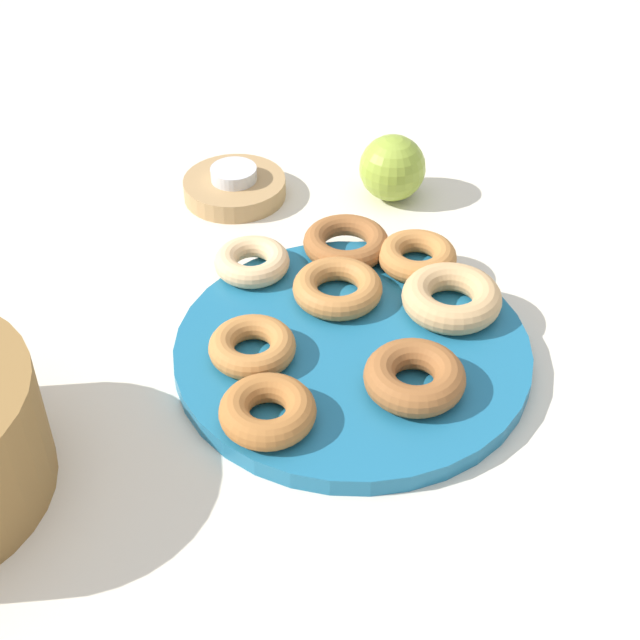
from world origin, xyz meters
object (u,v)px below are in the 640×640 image
donut_1 (268,411)px  tealight (234,174)px  donut_7 (337,288)px  donut_0 (452,298)px  donut_plate (352,351)px  donut_2 (252,262)px  donut_6 (346,243)px  donut_5 (417,256)px  apple (392,168)px  donut_3 (415,377)px  candle_holder (235,188)px  donut_4 (252,347)px

donut_1 → tealight: size_ratio=1.53×
donut_7 → tealight: 0.24m
donut_1 → donut_0: bearing=-52.0°
donut_0 → donut_plate: bearing=114.2°
donut_2 → donut_6: (0.03, -0.10, 0.00)m
donut_1 → donut_6: donut_1 is taller
donut_7 → tealight: size_ratio=1.64×
donut_1 → donut_5: size_ratio=1.02×
donut_1 → donut_2: (0.21, 0.01, -0.00)m
donut_0 → donut_5: donut_0 is taller
donut_0 → donut_5: (0.07, 0.02, -0.00)m
apple → donut_plate: bearing=165.8°
donut_1 → donut_2: donut_1 is taller
donut_0 → donut_1: size_ratio=1.17×
donut_7 → apple: bearing=-20.7°
donut_2 → donut_3: 0.23m
donut_7 → apple: apple is taller
donut_2 → candle_holder: bearing=6.8°
donut_3 → donut_4: 0.15m
donut_1 → donut_4: (0.08, 0.01, -0.00)m
donut_2 → donut_6: 0.10m
donut_5 → donut_7: size_ratio=0.91×
donut_plate → donut_1: size_ratio=4.03×
donut_plate → donut_2: 0.15m
donut_1 → donut_2: bearing=3.2°
donut_0 → donut_5: 0.08m
donut_0 → apple: 0.24m
donut_5 → donut_7: bearing=119.2°
donut_plate → candle_holder: bearing=21.1°
donut_5 → donut_4: bearing=127.3°
donut_6 → donut_5: bearing=-112.7°
donut_plate → donut_2: donut_2 is taller
donut_7 → donut_4: bearing=134.1°
donut_0 → donut_4: size_ratio=1.21×
tealight → donut_0: bearing=-139.3°
donut_6 → apple: bearing=-25.8°
donut_plate → donut_5: size_ratio=4.11×
donut_2 → donut_6: bearing=-74.4°
donut_7 → apple: 0.22m
candle_holder → donut_4: bearing=-176.2°
donut_6 → donut_4: bearing=148.1°
donut_1 → donut_4: size_ratio=1.03×
donut_5 → apple: bearing=2.1°
donut_4 → donut_7: (0.08, -0.08, 0.00)m
donut_plate → donut_2: bearing=37.7°
donut_1 → donut_5: donut_1 is taller
donut_1 → candle_holder: bearing=4.8°
apple → candle_holder: bearing=86.4°
donut_6 → apple: apple is taller
donut_2 → donut_4: same height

